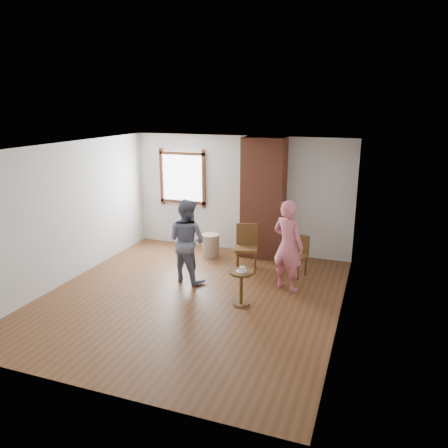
% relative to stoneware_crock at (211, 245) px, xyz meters
% --- Properties ---
extents(ground, '(5.50, 5.50, 0.00)m').
position_rel_stoneware_crock_xyz_m(ground, '(0.47, -2.10, -0.25)').
color(ground, brown).
rests_on(ground, ground).
extents(room_shell, '(5.04, 5.52, 2.62)m').
position_rel_stoneware_crock_xyz_m(room_shell, '(0.41, -1.49, 1.56)').
color(room_shell, silver).
rests_on(room_shell, ground).
extents(brick_chimney, '(0.90, 0.50, 2.60)m').
position_rel_stoneware_crock_xyz_m(brick_chimney, '(1.07, 0.40, 1.05)').
color(brick_chimney, brown).
rests_on(brick_chimney, ground).
extents(stoneware_crock, '(0.45, 0.45, 0.50)m').
position_rel_stoneware_crock_xyz_m(stoneware_crock, '(0.00, 0.00, 0.00)').
color(stoneware_crock, tan).
rests_on(stoneware_crock, ground).
extents(dark_pot, '(0.18, 0.18, 0.14)m').
position_rel_stoneware_crock_xyz_m(dark_pot, '(-0.59, 0.17, -0.18)').
color(dark_pot, black).
rests_on(dark_pot, ground).
extents(dining_chair_left, '(0.53, 0.53, 0.93)m').
position_rel_stoneware_crock_xyz_m(dining_chair_left, '(0.98, -0.49, 0.27)').
color(dining_chair_left, brown).
rests_on(dining_chair_left, ground).
extents(dining_chair_right, '(0.47, 0.47, 0.80)m').
position_rel_stoneware_crock_xyz_m(dining_chair_right, '(2.00, -0.44, 0.20)').
color(dining_chair_right, brown).
rests_on(dining_chair_right, ground).
extents(side_table, '(0.40, 0.40, 0.60)m').
position_rel_stoneware_crock_xyz_m(side_table, '(1.37, -2.08, 0.15)').
color(side_table, brown).
rests_on(side_table, ground).
extents(cake_plate, '(0.18, 0.18, 0.01)m').
position_rel_stoneware_crock_xyz_m(cake_plate, '(1.37, -2.08, 0.36)').
color(cake_plate, white).
rests_on(cake_plate, side_table).
extents(cake_slice, '(0.08, 0.07, 0.06)m').
position_rel_stoneware_crock_xyz_m(cake_slice, '(1.38, -2.08, 0.39)').
color(cake_slice, white).
rests_on(cake_slice, cake_plate).
extents(man, '(0.91, 0.79, 1.59)m').
position_rel_stoneware_crock_xyz_m(man, '(0.09, -1.43, 0.55)').
color(man, '#151A3A').
rests_on(man, ground).
extents(person_pink, '(0.72, 0.61, 1.66)m').
position_rel_stoneware_crock_xyz_m(person_pink, '(1.95, -1.19, 0.58)').
color(person_pink, '#DF6F83').
rests_on(person_pink, ground).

